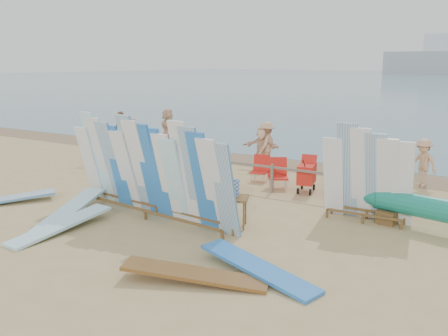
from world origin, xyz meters
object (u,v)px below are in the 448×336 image
Objects in this scene: vendor_table at (229,211)px; beachgoer_5 at (262,147)px; side_surfboard_rack at (367,178)px; beachgoer_7 at (347,154)px; beach_chair_right at (278,180)px; main_surfboard_rack at (150,173)px; flat_board_c at (195,282)px; beach_chair_left at (260,174)px; flat_board_d at (258,274)px; beachgoer_10 at (398,168)px; beachgoer_1 at (134,138)px; flat_board_e at (5,203)px; beachgoer_0 at (127,141)px; flat_board_b at (61,231)px; beachgoer_9 at (423,162)px; beachgoer_extra_1 at (121,133)px; flat_board_a at (71,218)px; stroller at (307,178)px; beachgoer_2 at (130,146)px; beachgoer_3 at (266,144)px.

beachgoer_5 reaches higher than vendor_table.
beachgoer_5 is at bearing 138.09° from side_surfboard_rack.
beach_chair_right is at bearing -88.34° from beachgoer_7.
main_surfboard_rack reaches higher than side_surfboard_rack.
beach_chair_left is at bearing -2.31° from flat_board_c.
flat_board_d is 3.06× the size of beach_chair_left.
beachgoer_1 is at bearing 31.47° from beachgoer_10.
beachgoer_0 is (-1.03, 6.28, 0.84)m from flat_board_e.
beachgoer_9 is at bearing 56.90° from flat_board_b.
beachgoer_7 is 9.98m from beachgoer_extra_1.
flat_board_a is at bearing 53.79° from flat_board_c.
stroller is at bearing -15.87° from flat_board_c.
flat_board_e is 7.28m from beachgoer_1.
beachgoer_0 reaches higher than flat_board_c.
side_surfboard_rack reaches higher than flat_board_e.
flat_board_e is 1.65× the size of beachgoer_2.
beachgoer_0 reaches higher than flat_board_e.
beachgoer_7 is 8.67m from beachgoer_0.
flat_board_a is 6.44m from beach_chair_right.
flat_board_a reaches higher than flat_board_d.
beachgoer_extra_1 is at bearing -147.04° from beachgoer_0.
vendor_table reaches higher than beach_chair_right.
beachgoer_7 is (-0.80, 8.21, 0.89)m from flat_board_d.
side_surfboard_rack reaches higher than flat_board_d.
beachgoer_extra_1 reaches higher than beach_chair_left.
beachgoer_3 reaches higher than beachgoer_0.
stroller is 0.72× the size of beachgoer_5.
beachgoer_1 is 10.78m from beachgoer_10.
flat_board_d is at bearing 6.87° from flat_board_b.
beach_chair_left reaches higher than flat_board_c.
beachgoer_2 is at bearing 40.11° from beachgoer_10.
flat_board_e is 1.00× the size of flat_board_b.
beachgoer_3 is at bearing 93.15° from beachgoer_0.
beachgoer_2 is at bearing 142.95° from main_surfboard_rack.
side_surfboard_rack reaches higher than beachgoer_5.
beach_chair_right is 7.54m from beachgoer_1.
beachgoer_0 is at bearing 35.89° from beachgoer_10.
vendor_table is 7.44m from beachgoer_9.
main_surfboard_rack is 1.99× the size of flat_board_d.
beach_chair_left is 3.05m from beachgoer_7.
beachgoer_2 is 5.07m from beachgoer_5.
vendor_table is at bearing -151.50° from beachgoer_1.
beachgoer_7 reaches higher than flat_board_b.
beachgoer_3 is at bearing -1.65° from flat_board_c.
flat_board_b is at bearing -98.77° from beachgoer_9.
flat_board_b is 7.35m from stroller.
side_surfboard_rack is 0.93× the size of flat_board_d.
vendor_table is 1.24× the size of beach_chair_right.
beachgoer_extra_1 is at bearing 69.88° from flat_board_d.
side_surfboard_rack reaches higher than beachgoer_0.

